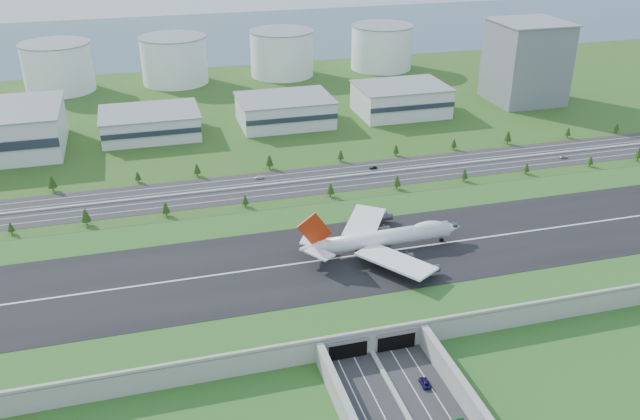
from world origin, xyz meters
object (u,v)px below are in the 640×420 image
object	(u,v)px
car_2	(425,383)
car_7	(258,177)
boeing_747	(383,238)
car_6	(564,157)
office_tower	(526,62)
fuel_tank_a	(58,67)
car_5	(373,168)

from	to	relation	value
car_2	car_7	size ratio (longest dim) A/B	1.15
boeing_747	car_6	xyz separation A→B (m)	(141.87, 86.79, -13.31)
office_tower	fuel_tank_a	xyz separation A→B (m)	(-320.00, 115.00, -10.00)
car_7	car_5	bearing A→B (deg)	89.59
boeing_747	car_2	size ratio (longest dim) A/B	12.02
car_5	car_6	distance (m)	110.62
boeing_747	car_5	world-z (taller)	boeing_747
fuel_tank_a	car_5	distance (m)	272.17
office_tower	boeing_747	bearing A→B (deg)	-132.50
fuel_tank_a	car_2	bearing A→B (deg)	-71.01
car_5	car_7	xyz separation A→B (m)	(-63.04, 3.45, 0.03)
office_tower	car_2	world-z (taller)	office_tower
boeing_747	car_2	xyz separation A→B (m)	(-11.40, -70.45, -13.19)
office_tower	car_6	bearing A→B (deg)	-108.57
fuel_tank_a	boeing_747	world-z (taller)	fuel_tank_a
car_5	car_7	world-z (taller)	car_7
fuel_tank_a	car_2	world-z (taller)	fuel_tank_a
fuel_tank_a	car_6	xyz separation A→B (m)	(283.93, -222.37, -16.70)
car_5	car_6	bearing A→B (deg)	74.01
fuel_tank_a	boeing_747	size ratio (longest dim) A/B	0.72
office_tower	car_5	xyz separation A→B (m)	(-145.81, -93.47, -26.68)
car_2	car_7	distance (m)	175.67
fuel_tank_a	boeing_747	xyz separation A→B (m)	(142.06, -309.16, -3.39)
fuel_tank_a	boeing_747	bearing A→B (deg)	-65.32
office_tower	car_7	distance (m)	228.98
boeing_747	car_7	size ratio (longest dim) A/B	13.82
car_6	fuel_tank_a	bearing A→B (deg)	53.67
car_2	car_5	distance (m)	176.59
fuel_tank_a	car_6	size ratio (longest dim) A/B	10.15
car_5	car_7	distance (m)	63.14
fuel_tank_a	car_7	distance (m)	233.80
office_tower	fuel_tank_a	bearing A→B (deg)	160.23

